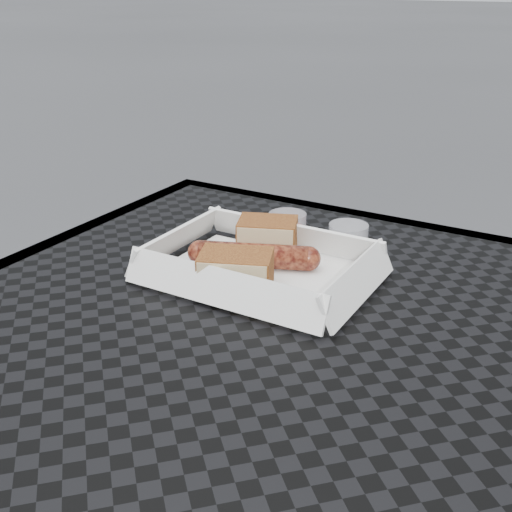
{
  "coord_description": "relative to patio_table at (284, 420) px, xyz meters",
  "views": [
    {
      "loc": [
        0.23,
        -0.45,
        1.06
      ],
      "look_at": [
        -0.1,
        0.12,
        0.78
      ],
      "focal_mm": 45.0,
      "sensor_mm": 36.0,
      "label": 1
    }
  ],
  "objects": [
    {
      "name": "patio_table",
      "position": [
        0.0,
        0.0,
        0.0
      ],
      "size": [
        0.8,
        0.8,
        0.74
      ],
      "color": "black",
      "rests_on": "ground"
    },
    {
      "name": "food_tray",
      "position": [
        -0.1,
        0.13,
        0.08
      ],
      "size": [
        0.22,
        0.15,
        0.0
      ],
      "primitive_type": "cube",
      "color": "white",
      "rests_on": "patio_table"
    },
    {
      "name": "bratwurst",
      "position": [
        -0.12,
        0.14,
        0.09
      ],
      "size": [
        0.15,
        0.08,
        0.03
      ],
      "rotation": [
        0.0,
        0.0,
        0.39
      ],
      "color": "brown",
      "rests_on": "food_tray"
    },
    {
      "name": "bread_near",
      "position": [
        -0.12,
        0.18,
        0.1
      ],
      "size": [
        0.08,
        0.07,
        0.04
      ],
      "primitive_type": "cube",
      "rotation": [
        0.0,
        0.0,
        0.39
      ],
      "color": "brown",
      "rests_on": "food_tray"
    },
    {
      "name": "bread_far",
      "position": [
        -0.11,
        0.09,
        0.1
      ],
      "size": [
        0.09,
        0.08,
        0.04
      ],
      "primitive_type": "cube",
      "rotation": [
        0.0,
        0.0,
        0.39
      ],
      "color": "brown",
      "rests_on": "food_tray"
    },
    {
      "name": "veg_garnish",
      "position": [
        -0.03,
        0.08,
        0.08
      ],
      "size": [
        0.03,
        0.03,
        0.0
      ],
      "color": "#E55509",
      "rests_on": "food_tray"
    },
    {
      "name": "napkin",
      "position": [
        -0.08,
        0.21,
        0.08
      ],
      "size": [
        0.15,
        0.15,
        0.0
      ],
      "primitive_type": "cube",
      "rotation": [
        0.0,
        0.0,
        0.3
      ],
      "color": "white",
      "rests_on": "patio_table"
    },
    {
      "name": "condiment_cup_sauce",
      "position": [
        -0.13,
        0.26,
        0.09
      ],
      "size": [
        0.05,
        0.05,
        0.03
      ],
      "primitive_type": "cylinder",
      "color": "maroon",
      "rests_on": "patio_table"
    },
    {
      "name": "condiment_cup_empty",
      "position": [
        -0.05,
        0.26,
        0.09
      ],
      "size": [
        0.05,
        0.05,
        0.03
      ],
      "primitive_type": "cylinder",
      "color": "silver",
      "rests_on": "patio_table"
    }
  ]
}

